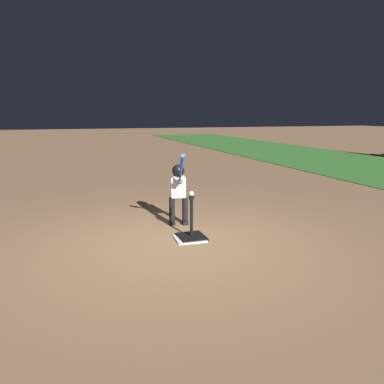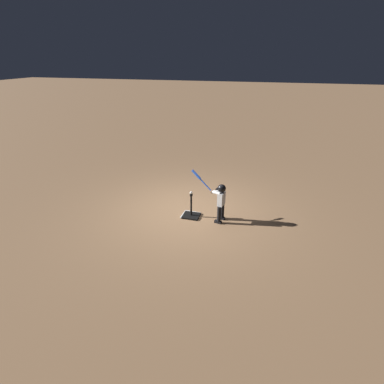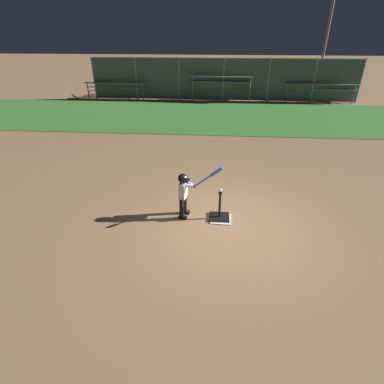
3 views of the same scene
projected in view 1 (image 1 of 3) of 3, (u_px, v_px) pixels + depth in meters
ground_plane at (174, 245)px, 5.39m from camera, size 90.00×90.00×0.00m
home_plate at (190, 238)px, 5.64m from camera, size 0.46×0.46×0.02m
batting_tee at (191, 233)px, 5.67m from camera, size 0.44×0.39×0.66m
batter_child at (179, 187)px, 6.26m from camera, size 0.93×0.36×1.29m
baseball at (191, 194)px, 5.54m from camera, size 0.07×0.07×0.07m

